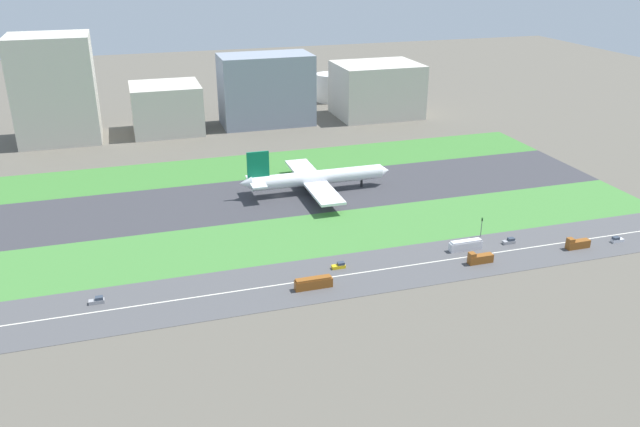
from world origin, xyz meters
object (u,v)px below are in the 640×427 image
(hangar_building, at_px, (167,108))
(fuel_tank_centre, at_px, (286,91))
(car_1, at_px, (509,241))
(truck_1, at_px, (577,244))
(truck_0, at_px, (480,258))
(bus_1, at_px, (465,245))
(bus_0, at_px, (313,283))
(cargo_warehouse, at_px, (377,90))
(traffic_light, at_px, (482,226))
(fuel_tank_east, at_px, (330,87))
(car_3, at_px, (617,240))
(terminal_building, at_px, (55,89))
(airliner, at_px, (314,178))
(car_0, at_px, (339,266))
(fuel_tank_west, at_px, (249,93))
(office_tower, at_px, (266,90))
(car_2, at_px, (97,301))

(hangar_building, distance_m, fuel_tank_centre, 91.13)
(car_1, height_order, truck_1, truck_1)
(truck_0, xyz_separation_m, bus_1, (0.34, 10.00, 0.15))
(bus_0, bearing_deg, cargo_warehouse, -116.69)
(traffic_light, bearing_deg, truck_0, -121.15)
(fuel_tank_east, bearing_deg, car_3, -83.18)
(car_3, xyz_separation_m, fuel_tank_centre, (-58.22, 237.00, 7.74))
(traffic_light, bearing_deg, bus_1, -142.81)
(terminal_building, xyz_separation_m, hangar_building, (55.12, 0.00, -14.09))
(truck_1, distance_m, fuel_tank_east, 237.41)
(cargo_warehouse, xyz_separation_m, fuel_tank_east, (-14.39, 45.00, -6.71))
(airliner, bearing_deg, traffic_light, -53.74)
(truck_0, bearing_deg, traffic_light, -121.15)
(truck_0, height_order, car_3, truck_0)
(airliner, relative_size, bus_1, 5.60)
(car_0, bearing_deg, cargo_warehouse, 64.97)
(bus_1, relative_size, hangar_building, 0.31)
(cargo_warehouse, xyz_separation_m, fuel_tank_west, (-68.78, 45.00, -7.17))
(fuel_tank_east, bearing_deg, airliner, -110.30)
(car_1, bearing_deg, bus_1, -180.00)
(traffic_light, distance_m, terminal_building, 230.43)
(truck_0, height_order, fuel_tank_west, fuel_tank_west)
(office_tower, bearing_deg, bus_1, -81.35)
(car_3, bearing_deg, truck_0, 0.00)
(car_0, bearing_deg, car_1, 0.00)
(car_2, relative_size, fuel_tank_west, 0.25)
(car_2, xyz_separation_m, fuel_tank_centre, (114.60, 227.00, 7.74))
(cargo_warehouse, bearing_deg, fuel_tank_centre, 134.53)
(bus_1, height_order, office_tower, office_tower)
(hangar_building, distance_m, fuel_tank_east, 118.00)
(truck_0, height_order, truck_1, same)
(bus_0, bearing_deg, car_2, -9.11)
(car_0, relative_size, bus_0, 0.38)
(car_3, bearing_deg, car_0, -5.77)
(hangar_building, height_order, fuel_tank_west, hangar_building)
(car_0, xyz_separation_m, office_tower, (17.57, 182.00, 18.81))
(car_3, bearing_deg, fuel_tank_centre, -76.20)
(car_3, height_order, fuel_tank_centre, fuel_tank_centre)
(car_2, height_order, truck_1, truck_1)
(airliner, distance_m, fuel_tank_west, 159.08)
(bus_1, relative_size, traffic_light, 1.61)
(truck_0, bearing_deg, bus_0, -0.00)
(car_1, xyz_separation_m, car_0, (-62.38, 0.00, 0.00))
(traffic_light, relative_size, fuel_tank_centre, 0.35)
(car_3, height_order, terminal_building, terminal_building)
(truck_1, distance_m, terminal_building, 261.69)
(hangar_building, distance_m, office_tower, 56.39)
(airliner, xyz_separation_m, car_1, (50.61, -68.00, -5.31))
(car_3, bearing_deg, fuel_tank_west, -70.76)
(car_1, height_order, cargo_warehouse, cargo_warehouse)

